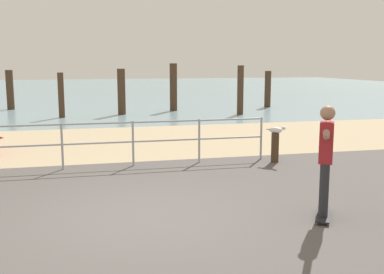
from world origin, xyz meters
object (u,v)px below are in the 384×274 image
skateboard (323,215)px  seagull (276,130)px  skateboarder (326,153)px  bollard_short (275,148)px

skateboard → seagull: 4.01m
skateboard → skateboarder: (-0.00, 0.00, 0.95)m
bollard_short → seagull: seagull is taller
skateboarder → bollard_short: (0.90, 3.85, -0.66)m
skateboarder → bollard_short: 4.01m
skateboard → seagull: size_ratio=1.99×
bollard_short → seagull: 0.44m
seagull → skateboard: bearing=-103.3°
seagull → bollard_short: bearing=138.3°
skateboard → bollard_short: bearing=76.9°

